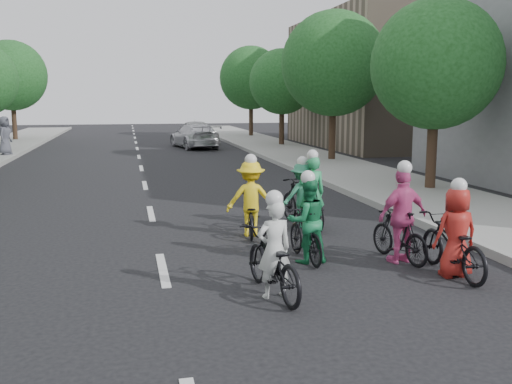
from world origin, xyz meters
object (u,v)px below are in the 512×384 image
object	(u,v)px
cyclist_0	(273,260)
follow_car_lead	(195,136)
cyclist_6	(250,205)
cyclist_2	(306,227)
cyclist_5	(401,225)
follow_car_trail	(195,132)
cyclist_1	(311,200)
spectator_2	(5,136)
cyclist_3	(301,199)
cyclist_4	(453,241)

from	to	relation	value
cyclist_0	follow_car_lead	world-z (taller)	cyclist_0
cyclist_6	cyclist_2	bearing A→B (deg)	114.09
cyclist_5	follow_car_trail	bearing A→B (deg)	-100.75
cyclist_0	cyclist_6	xyz separation A→B (m)	(0.48, 3.85, 0.10)
cyclist_1	cyclist_2	size ratio (longest dim) A/B	1.08
follow_car_lead	spectator_2	world-z (taller)	spectator_2
cyclist_0	cyclist_1	distance (m)	4.67
cyclist_1	follow_car_trail	xyz separation A→B (m)	(0.33, 25.72, 0.16)
cyclist_6	follow_car_trail	distance (m)	26.17
cyclist_3	cyclist_5	bearing A→B (deg)	95.33
cyclist_0	cyclist_5	bearing A→B (deg)	-163.74
cyclist_0	cyclist_5	world-z (taller)	cyclist_5
follow_car_trail	spectator_2	bearing A→B (deg)	35.25
cyclist_3	follow_car_trail	xyz separation A→B (m)	(0.49, 25.52, 0.15)
cyclist_1	follow_car_lead	bearing A→B (deg)	-90.80
cyclist_2	cyclist_1	bearing A→B (deg)	-113.19
follow_car_trail	spectator_2	xyz separation A→B (m)	(-10.39, -7.16, 0.32)
cyclist_1	cyclist_3	xyz separation A→B (m)	(-0.17, 0.20, 0.01)
cyclist_2	follow_car_lead	world-z (taller)	cyclist_2
cyclist_2	cyclist_6	xyz separation A→B (m)	(-0.56, 2.21, 0.02)
cyclist_1	cyclist_0	bearing A→B (deg)	63.94
cyclist_6	spectator_2	size ratio (longest dim) A/B	0.92
cyclist_2	cyclist_4	bearing A→B (deg)	144.37
cyclist_2	cyclist_3	bearing A→B (deg)	-108.72
cyclist_5	cyclist_6	world-z (taller)	cyclist_5
cyclist_2	cyclist_6	world-z (taller)	cyclist_6
cyclist_0	cyclist_5	size ratio (longest dim) A/B	1.07
cyclist_2	cyclist_0	bearing A→B (deg)	53.95
cyclist_1	follow_car_lead	world-z (taller)	cyclist_1
cyclist_2	follow_car_trail	xyz separation A→B (m)	(1.26, 28.32, 0.16)
cyclist_5	cyclist_6	bearing A→B (deg)	-60.98
cyclist_5	follow_car_trail	xyz separation A→B (m)	(-0.40, 28.70, 0.11)
cyclist_0	follow_car_lead	bearing A→B (deg)	-102.66
cyclist_2	follow_car_trail	bearing A→B (deg)	-96.02
cyclist_3	spectator_2	xyz separation A→B (m)	(-9.89, 18.35, 0.47)
cyclist_6	spectator_2	bearing A→B (deg)	-55.79
cyclist_3	follow_car_lead	bearing A→B (deg)	-100.60
cyclist_2	cyclist_5	bearing A→B (deg)	163.53
cyclist_1	cyclist_3	distance (m)	0.26
cyclist_0	follow_car_lead	xyz separation A→B (m)	(1.88, 26.46, 0.17)
follow_car_lead	follow_car_trail	xyz separation A→B (m)	(0.42, 3.49, 0.07)
cyclist_2	cyclist_3	xyz separation A→B (m)	(0.76, 2.80, 0.02)
cyclist_4	follow_car_trail	world-z (taller)	cyclist_4
follow_car_trail	cyclist_1	bearing A→B (deg)	89.94
cyclist_0	cyclist_6	world-z (taller)	cyclist_6
cyclist_5	spectator_2	bearing A→B (deg)	-74.94
cyclist_1	cyclist_6	xyz separation A→B (m)	(-1.49, -0.38, 0.02)
cyclist_2	cyclist_5	distance (m)	1.70
cyclist_5	cyclist_1	bearing A→B (deg)	-87.78
cyclist_2	cyclist_3	world-z (taller)	cyclist_2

